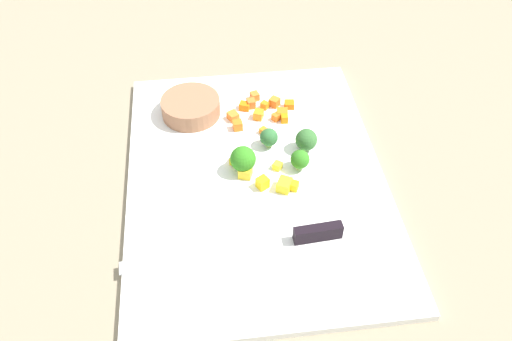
% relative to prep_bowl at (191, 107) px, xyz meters
% --- Properties ---
extents(ground_plane, '(4.00, 4.00, 0.00)m').
position_rel_prep_bowl_xyz_m(ground_plane, '(-0.16, -0.09, -0.03)').
color(ground_plane, gray).
extents(cutting_board, '(0.53, 0.39, 0.01)m').
position_rel_prep_bowl_xyz_m(cutting_board, '(-0.16, -0.09, -0.02)').
color(cutting_board, white).
rests_on(cutting_board, ground_plane).
extents(prep_bowl, '(0.10, 0.10, 0.03)m').
position_rel_prep_bowl_xyz_m(prep_bowl, '(0.00, 0.00, 0.00)').
color(prep_bowl, '#956446').
rests_on(prep_bowl, cutting_board).
extents(chef_knife, '(0.04, 0.30, 0.02)m').
position_rel_prep_bowl_xyz_m(chef_knife, '(-0.29, -0.11, -0.01)').
color(chef_knife, silver).
rests_on(chef_knife, cutting_board).
extents(carrot_dice_0, '(0.02, 0.02, 0.02)m').
position_rel_prep_bowl_xyz_m(carrot_dice_0, '(0.01, -0.10, -0.01)').
color(carrot_dice_0, orange).
rests_on(carrot_dice_0, cutting_board).
extents(carrot_dice_1, '(0.02, 0.02, 0.01)m').
position_rel_prep_bowl_xyz_m(carrot_dice_1, '(0.00, -0.09, -0.01)').
color(carrot_dice_1, orange).
rests_on(carrot_dice_1, cutting_board).
extents(carrot_dice_2, '(0.02, 0.02, 0.01)m').
position_rel_prep_bowl_xyz_m(carrot_dice_2, '(-0.02, -0.11, -0.01)').
color(carrot_dice_2, orange).
rests_on(carrot_dice_2, cutting_board).
extents(carrot_dice_3, '(0.02, 0.02, 0.01)m').
position_rel_prep_bowl_xyz_m(carrot_dice_3, '(0.00, -0.13, -0.01)').
color(carrot_dice_3, orange).
rests_on(carrot_dice_3, cutting_board).
extents(carrot_dice_4, '(0.01, 0.01, 0.01)m').
position_rel_prep_bowl_xyz_m(carrot_dice_4, '(-0.04, -0.16, -0.01)').
color(carrot_dice_4, orange).
rests_on(carrot_dice_4, cutting_board).
extents(carrot_dice_5, '(0.02, 0.02, 0.02)m').
position_rel_prep_bowl_xyz_m(carrot_dice_5, '(-0.05, -0.08, -0.01)').
color(carrot_dice_5, orange).
rests_on(carrot_dice_5, cutting_board).
extents(carrot_dice_6, '(0.02, 0.02, 0.01)m').
position_rel_prep_bowl_xyz_m(carrot_dice_6, '(-0.02, -0.07, -0.01)').
color(carrot_dice_6, orange).
rests_on(carrot_dice_6, cutting_board).
extents(carrot_dice_7, '(0.02, 0.02, 0.01)m').
position_rel_prep_bowl_xyz_m(carrot_dice_7, '(-0.02, -0.15, -0.01)').
color(carrot_dice_7, orange).
rests_on(carrot_dice_7, cutting_board).
extents(carrot_dice_8, '(0.02, 0.02, 0.01)m').
position_rel_prep_bowl_xyz_m(carrot_dice_8, '(-0.03, -0.14, -0.01)').
color(carrot_dice_8, orange).
rests_on(carrot_dice_8, cutting_board).
extents(carrot_dice_9, '(0.02, 0.02, 0.01)m').
position_rel_prep_bowl_xyz_m(carrot_dice_9, '(-0.00, -0.17, -0.01)').
color(carrot_dice_9, orange).
rests_on(carrot_dice_9, cutting_board).
extents(carrot_dice_10, '(0.02, 0.02, 0.01)m').
position_rel_prep_bowl_xyz_m(carrot_dice_10, '(0.01, -0.15, -0.01)').
color(carrot_dice_10, orange).
rests_on(carrot_dice_10, cutting_board).
extents(carrot_dice_11, '(0.02, 0.02, 0.01)m').
position_rel_prep_bowl_xyz_m(carrot_dice_11, '(0.03, -0.11, -0.01)').
color(carrot_dice_11, orange).
rests_on(carrot_dice_11, cutting_board).
extents(carrot_dice_12, '(0.02, 0.02, 0.01)m').
position_rel_prep_bowl_xyz_m(carrot_dice_12, '(-0.06, -0.12, -0.01)').
color(carrot_dice_12, orange).
rests_on(carrot_dice_12, cutting_board).
extents(pepper_dice_0, '(0.02, 0.02, 0.01)m').
position_rel_prep_bowl_xyz_m(pepper_dice_0, '(-0.19, -0.14, -0.01)').
color(pepper_dice_0, yellow).
rests_on(pepper_dice_0, cutting_board).
extents(pepper_dice_1, '(0.02, 0.02, 0.01)m').
position_rel_prep_bowl_xyz_m(pepper_dice_1, '(-0.13, -0.07, -0.01)').
color(pepper_dice_1, yellow).
rests_on(pepper_dice_1, cutting_board).
extents(pepper_dice_2, '(0.03, 0.03, 0.02)m').
position_rel_prep_bowl_xyz_m(pepper_dice_2, '(-0.19, -0.13, -0.01)').
color(pepper_dice_2, yellow).
rests_on(pepper_dice_2, cutting_board).
extents(pepper_dice_3, '(0.02, 0.02, 0.02)m').
position_rel_prep_bowl_xyz_m(pepper_dice_3, '(-0.15, -0.08, -0.01)').
color(pepper_dice_3, yellow).
rests_on(pepper_dice_3, cutting_board).
extents(pepper_dice_4, '(0.02, 0.02, 0.02)m').
position_rel_prep_bowl_xyz_m(pepper_dice_4, '(-0.18, -0.10, -0.01)').
color(pepper_dice_4, yellow).
rests_on(pepper_dice_4, cutting_board).
extents(pepper_dice_5, '(0.02, 0.02, 0.01)m').
position_rel_prep_bowl_xyz_m(pepper_dice_5, '(-0.15, -0.13, -0.01)').
color(pepper_dice_5, yellow).
rests_on(pepper_dice_5, cutting_board).
extents(broccoli_floret_0, '(0.04, 0.04, 0.05)m').
position_rel_prep_bowl_xyz_m(broccoli_floret_0, '(-0.15, -0.07, 0.01)').
color(broccoli_floret_0, '#91C064').
rests_on(broccoli_floret_0, cutting_board).
extents(broccoli_floret_1, '(0.04, 0.04, 0.04)m').
position_rel_prep_bowl_xyz_m(broccoli_floret_1, '(-0.11, -0.18, 0.01)').
color(broccoli_floret_1, '#86B167').
rests_on(broccoli_floret_1, cutting_board).
extents(broccoli_floret_2, '(0.03, 0.03, 0.03)m').
position_rel_prep_bowl_xyz_m(broccoli_floret_2, '(-0.15, -0.16, 0.00)').
color(broccoli_floret_2, '#8EBF69').
rests_on(broccoli_floret_2, cutting_board).
extents(broccoli_floret_3, '(0.03, 0.03, 0.03)m').
position_rel_prep_bowl_xyz_m(broccoli_floret_3, '(-0.10, -0.12, 0.00)').
color(broccoli_floret_3, '#8CAF5E').
rests_on(broccoli_floret_3, cutting_board).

